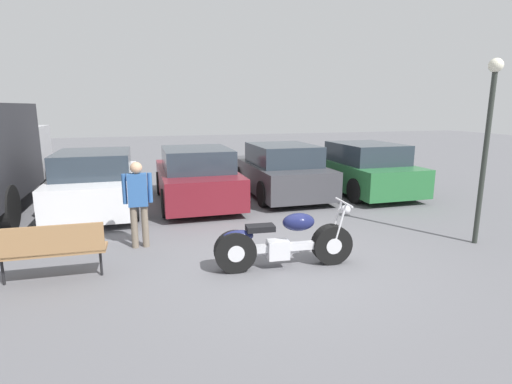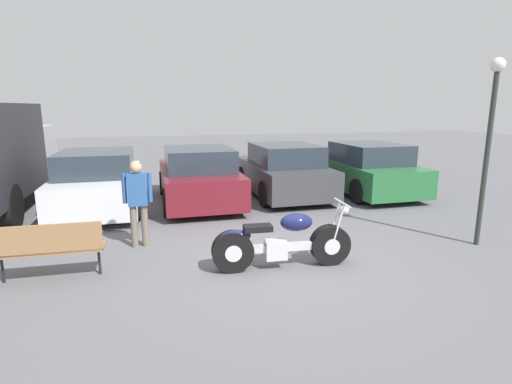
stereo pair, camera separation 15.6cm
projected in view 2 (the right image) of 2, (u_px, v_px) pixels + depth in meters
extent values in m
plane|color=slate|center=(283.00, 262.00, 6.62)|extent=(60.00, 60.00, 0.00)
cylinder|color=black|center=(330.00, 245.00, 6.48)|extent=(0.66, 0.24, 0.65)
cylinder|color=silver|center=(330.00, 245.00, 6.48)|extent=(0.28, 0.24, 0.26)
cylinder|color=black|center=(233.00, 252.00, 6.18)|extent=(0.66, 0.24, 0.65)
cylinder|color=silver|center=(233.00, 252.00, 6.18)|extent=(0.28, 0.24, 0.26)
cube|color=silver|center=(282.00, 247.00, 6.33)|extent=(1.22, 0.19, 0.12)
cube|color=silver|center=(276.00, 250.00, 6.32)|extent=(0.36, 0.26, 0.30)
ellipsoid|color=#191E4C|center=(296.00, 222.00, 6.29)|extent=(0.54, 0.37, 0.28)
cube|color=black|center=(258.00, 228.00, 6.18)|extent=(0.46, 0.27, 0.09)
ellipsoid|color=#191E4C|center=(236.00, 236.00, 6.14)|extent=(0.49, 0.23, 0.20)
cylinder|color=silver|center=(338.00, 226.00, 6.34)|extent=(0.22, 0.05, 0.71)
cylinder|color=silver|center=(334.00, 222.00, 6.51)|extent=(0.22, 0.05, 0.71)
cylinder|color=silver|center=(342.00, 203.00, 6.37)|extent=(0.07, 0.62, 0.03)
sphere|color=silver|center=(344.00, 210.00, 6.40)|extent=(0.15, 0.15, 0.15)
cylinder|color=silver|center=(260.00, 253.00, 6.43)|extent=(1.22, 0.16, 0.08)
cube|color=white|center=(100.00, 188.00, 9.94)|extent=(1.88, 4.09, 0.76)
cube|color=#28333D|center=(96.00, 163.00, 9.57)|extent=(1.65, 2.12, 0.56)
cylinder|color=black|center=(71.00, 188.00, 10.96)|extent=(0.20, 0.67, 0.67)
cylinder|color=black|center=(138.00, 185.00, 11.40)|extent=(0.20, 0.67, 0.67)
cylinder|color=black|center=(50.00, 211.00, 8.57)|extent=(0.20, 0.67, 0.67)
cylinder|color=black|center=(135.00, 206.00, 9.01)|extent=(0.20, 0.67, 0.67)
cube|color=maroon|center=(198.00, 182.00, 10.66)|extent=(1.88, 4.09, 0.76)
cube|color=#28333D|center=(199.00, 159.00, 10.29)|extent=(1.65, 2.12, 0.56)
cylinder|color=black|center=(163.00, 183.00, 11.68)|extent=(0.20, 0.67, 0.67)
cylinder|color=black|center=(222.00, 180.00, 12.12)|extent=(0.20, 0.67, 0.67)
cylinder|color=black|center=(167.00, 203.00, 9.28)|extent=(0.20, 0.67, 0.67)
cylinder|color=black|center=(241.00, 198.00, 9.73)|extent=(0.20, 0.67, 0.67)
cube|color=#3D3D42|center=(282.00, 176.00, 11.58)|extent=(1.88, 4.09, 0.76)
cube|color=#28333D|center=(285.00, 154.00, 11.21)|extent=(1.65, 2.12, 0.56)
cylinder|color=black|center=(243.00, 177.00, 12.60)|extent=(0.20, 0.67, 0.67)
cylinder|color=black|center=(295.00, 175.00, 13.05)|extent=(0.20, 0.67, 0.67)
cylinder|color=black|center=(265.00, 194.00, 10.21)|extent=(0.20, 0.67, 0.67)
cylinder|color=black|center=(328.00, 190.00, 10.65)|extent=(0.20, 0.67, 0.67)
cube|color=#286B38|center=(364.00, 174.00, 11.91)|extent=(1.88, 4.09, 0.76)
cube|color=#28333D|center=(370.00, 153.00, 11.54)|extent=(1.65, 2.12, 0.56)
cylinder|color=black|center=(319.00, 175.00, 12.92)|extent=(0.20, 0.67, 0.67)
cylinder|color=black|center=(368.00, 173.00, 13.37)|extent=(0.20, 0.67, 0.67)
cylinder|color=black|center=(358.00, 191.00, 10.53)|extent=(0.20, 0.67, 0.67)
cylinder|color=black|center=(416.00, 188.00, 10.97)|extent=(0.20, 0.67, 0.67)
cube|color=#B2B2B7|center=(13.00, 152.00, 11.59)|extent=(2.04, 1.64, 1.47)
cylinder|color=black|center=(52.00, 176.00, 12.00)|extent=(0.24, 0.95, 0.95)
cylinder|color=black|center=(11.00, 207.00, 8.36)|extent=(0.24, 0.95, 0.95)
cube|color=#997047|center=(50.00, 250.00, 5.91)|extent=(1.54, 0.44, 0.05)
cube|color=#997047|center=(46.00, 240.00, 5.69)|extent=(1.53, 0.08, 0.44)
cylinder|color=black|center=(2.00, 268.00, 5.80)|extent=(0.04, 0.04, 0.45)
cylinder|color=black|center=(99.00, 260.00, 6.11)|extent=(0.04, 0.04, 0.45)
cylinder|color=#2D332D|center=(486.00, 161.00, 7.15)|extent=(0.09, 0.09, 3.14)
sphere|color=white|center=(498.00, 65.00, 6.80)|extent=(0.25, 0.25, 0.25)
cylinder|color=#726656|center=(134.00, 226.00, 7.27)|extent=(0.12, 0.12, 0.78)
cylinder|color=#726656|center=(145.00, 226.00, 7.32)|extent=(0.12, 0.12, 0.78)
cube|color=#2D5999|center=(137.00, 189.00, 7.15)|extent=(0.34, 0.20, 0.59)
cylinder|color=#2D5999|center=(124.00, 188.00, 7.09)|extent=(0.08, 0.08, 0.54)
cylinder|color=#2D5999|center=(150.00, 187.00, 7.20)|extent=(0.08, 0.08, 0.54)
sphere|color=tan|center=(136.00, 167.00, 7.06)|extent=(0.21, 0.21, 0.21)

